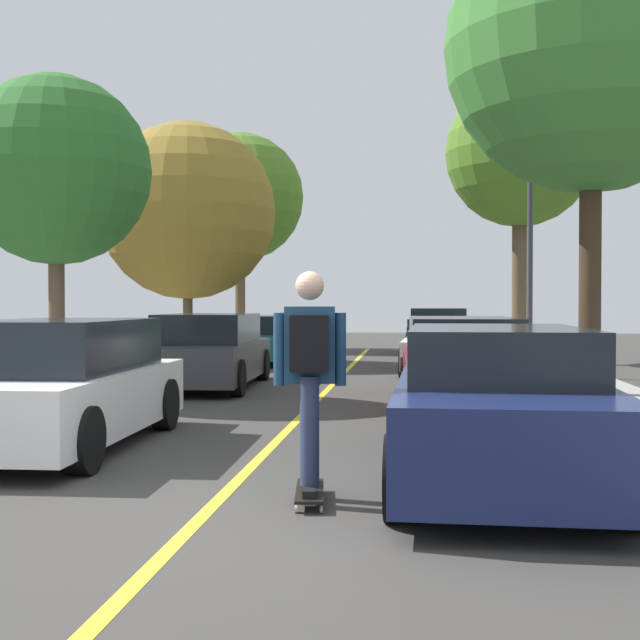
# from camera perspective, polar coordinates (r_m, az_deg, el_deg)

# --- Properties ---
(ground) EXTENTS (80.00, 80.00, 0.00)m
(ground) POSITION_cam_1_polar(r_m,az_deg,el_deg) (6.27, -8.55, -13.57)
(ground) COLOR #3D3A38
(center_line) EXTENTS (0.12, 39.20, 0.01)m
(center_line) POSITION_cam_1_polar(r_m,az_deg,el_deg) (10.11, -2.67, -7.91)
(center_line) COLOR gold
(center_line) RESTS_ON ground
(parked_car_left_nearest) EXTENTS (1.91, 4.23, 1.41)m
(parked_car_left_nearest) POSITION_cam_1_polar(r_m,az_deg,el_deg) (9.75, -17.20, -4.22)
(parked_car_left_nearest) COLOR white
(parked_car_left_nearest) RESTS_ON ground
(parked_car_left_near) EXTENTS (2.05, 4.60, 1.39)m
(parked_car_left_near) POSITION_cam_1_polar(r_m,az_deg,el_deg) (16.13, -7.62, -2.12)
(parked_car_left_near) COLOR #38383D
(parked_car_left_near) RESTS_ON ground
(parked_car_left_far) EXTENTS (2.01, 4.54, 1.27)m
(parked_car_left_far) POSITION_cam_1_polar(r_m,az_deg,el_deg) (22.65, -3.55, -1.29)
(parked_car_left_far) COLOR #196066
(parked_car_left_far) RESTS_ON ground
(parked_car_right_nearest) EXTENTS (1.93, 4.72, 1.37)m
(parked_car_right_nearest) POSITION_cam_1_polar(r_m,az_deg,el_deg) (7.85, 11.84, -5.56)
(parked_car_right_nearest) COLOR navy
(parked_car_right_nearest) RESTS_ON ground
(parked_car_right_near) EXTENTS (1.96, 4.59, 1.37)m
(parked_car_right_near) POSITION_cam_1_polar(r_m,az_deg,el_deg) (13.37, 9.54, -2.77)
(parked_car_right_near) COLOR maroon
(parked_car_right_near) RESTS_ON ground
(parked_car_right_far) EXTENTS (2.12, 4.29, 1.25)m
(parked_car_right_far) POSITION_cam_1_polar(r_m,az_deg,el_deg) (19.43, 8.52, -1.77)
(parked_car_right_far) COLOR white
(parked_car_right_far) RESTS_ON ground
(parked_car_right_farthest) EXTENTS (1.96, 4.53, 1.44)m
(parked_car_right_farthest) POSITION_cam_1_polar(r_m,az_deg,el_deg) (26.50, 7.93, -0.77)
(parked_car_right_farthest) COLOR #1E5B33
(parked_car_right_farthest) RESTS_ON ground
(street_tree_left_nearest) EXTENTS (3.16, 3.16, 5.26)m
(street_tree_left_nearest) POSITION_cam_1_polar(r_m,az_deg,el_deg) (14.94, -17.45, 9.59)
(street_tree_left_nearest) COLOR brown
(street_tree_left_nearest) RESTS_ON sidewalk_left
(street_tree_left_near) EXTENTS (4.68, 4.68, 6.24)m
(street_tree_left_near) POSITION_cam_1_polar(r_m,az_deg,el_deg) (22.73, -8.96, 7.29)
(street_tree_left_near) COLOR brown
(street_tree_left_near) RESTS_ON sidewalk_left
(street_tree_left_far) EXTENTS (4.40, 4.40, 7.32)m
(street_tree_left_far) POSITION_cam_1_polar(r_m,az_deg,el_deg) (29.46, -5.43, 8.25)
(street_tree_left_far) COLOR brown
(street_tree_left_far) RESTS_ON sidewalk_left
(street_tree_right_nearest) EXTENTS (4.67, 4.67, 7.89)m
(street_tree_right_nearest) POSITION_cam_1_polar(r_m,az_deg,el_deg) (14.73, 17.90, 17.19)
(street_tree_right_nearest) COLOR #3D2D1E
(street_tree_right_nearest) RESTS_ON sidewalk_right
(street_tree_right_near) EXTENTS (3.93, 3.93, 7.42)m
(street_tree_right_near) POSITION_cam_1_polar(r_m,az_deg,el_deg) (23.37, 13.38, 10.89)
(street_tree_right_near) COLOR brown
(street_tree_right_near) RESTS_ON sidewalk_right
(streetlamp) EXTENTS (0.36, 0.24, 6.02)m
(streetlamp) POSITION_cam_1_polar(r_m,az_deg,el_deg) (18.77, 14.04, 7.11)
(streetlamp) COLOR #38383D
(streetlamp) RESTS_ON sidewalk_right
(skateboard) EXTENTS (0.31, 0.86, 0.10)m
(skateboard) POSITION_cam_1_polar(r_m,az_deg,el_deg) (6.86, -0.70, -11.53)
(skateboard) COLOR black
(skateboard) RESTS_ON ground
(skateboarder) EXTENTS (0.59, 0.71, 1.74)m
(skateboarder) POSITION_cam_1_polar(r_m,az_deg,el_deg) (6.68, -0.71, -3.12)
(skateboarder) COLOR black
(skateboarder) RESTS_ON skateboard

